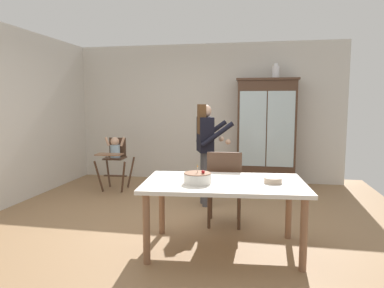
{
  "coord_description": "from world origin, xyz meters",
  "views": [
    {
      "loc": [
        1.03,
        -4.29,
        1.55
      ],
      "look_at": [
        0.08,
        0.7,
        0.95
      ],
      "focal_mm": 32.61,
      "sensor_mm": 36.0,
      "label": 1
    }
  ],
  "objects": [
    {
      "name": "dining_chair_far_side",
      "position": [
        0.64,
        -0.04,
        0.56
      ],
      "size": [
        0.47,
        0.47,
        0.96
      ],
      "rotation": [
        0.0,
        0.0,
        3.21
      ],
      "color": "#4C3323",
      "rests_on": "ground_plane"
    },
    {
      "name": "birthday_cake",
      "position": [
        0.44,
        -0.88,
        0.79
      ],
      "size": [
        0.28,
        0.28,
        0.19
      ],
      "color": "white",
      "rests_on": "dining_table"
    },
    {
      "name": "ground_plane",
      "position": [
        0.0,
        0.0,
        0.0
      ],
      "size": [
        6.24,
        6.24,
        0.0
      ],
      "primitive_type": "plane",
      "color": "#93704C"
    },
    {
      "name": "adult_person",
      "position": [
        0.26,
        0.85,
        0.97
      ],
      "size": [
        0.62,
        0.61,
        1.53
      ],
      "rotation": [
        0.0,
        0.0,
        1.92
      ],
      "color": "#47474C",
      "rests_on": "ground_plane"
    },
    {
      "name": "serving_bowl",
      "position": [
        1.19,
        -0.71,
        0.77
      ],
      "size": [
        0.18,
        0.18,
        0.05
      ],
      "primitive_type": "cylinder",
      "color": "#C6AD93",
      "rests_on": "dining_table"
    },
    {
      "name": "ceramic_vase",
      "position": [
        1.33,
        2.37,
        2.12
      ],
      "size": [
        0.13,
        0.13,
        0.27
      ],
      "color": "white",
      "rests_on": "china_cabinet"
    },
    {
      "name": "dining_table",
      "position": [
        0.7,
        -0.74,
        0.65
      ],
      "size": [
        1.73,
        1.11,
        0.74
      ],
      "color": "silver",
      "rests_on": "ground_plane"
    },
    {
      "name": "wall_back",
      "position": [
        0.0,
        2.63,
        1.35
      ],
      "size": [
        5.32,
        0.06,
        2.7
      ],
      "primitive_type": "cube",
      "color": "beige",
      "rests_on": "ground_plane"
    },
    {
      "name": "china_cabinet",
      "position": [
        1.19,
        2.37,
        1.0
      ],
      "size": [
        1.12,
        0.48,
        2.0
      ],
      "color": "#4C3323",
      "rests_on": "ground_plane"
    },
    {
      "name": "high_chair_with_toddler",
      "position": [
        -1.46,
        1.48,
        0.65
      ],
      "size": [
        0.6,
        0.71,
        0.95
      ],
      "rotation": [
        0.0,
        0.0,
        0.06
      ],
      "color": "#4C3323",
      "rests_on": "ground_plane"
    }
  ]
}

